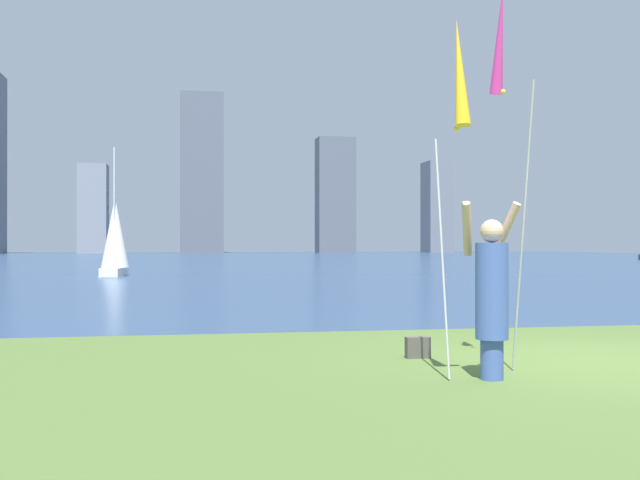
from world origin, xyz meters
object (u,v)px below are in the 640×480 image
(person, at_px, (492,292))
(kite_flag_left, at_px, (459,82))
(kite_flag_right, at_px, (501,50))
(bag, at_px, (418,347))
(sailboat_5, at_px, (115,237))

(person, relative_size, kite_flag_left, 0.51)
(kite_flag_right, bearing_deg, person, -119.37)
(person, relative_size, kite_flag_right, 0.43)
(person, height_order, kite_flag_right, kite_flag_right)
(bag, bearing_deg, kite_flag_left, -94.89)
(kite_flag_left, bearing_deg, bag, 85.11)
(bag, bearing_deg, kite_flag_right, -45.52)
(kite_flag_right, height_order, sailboat_5, sailboat_5)
(kite_flag_right, height_order, bag, kite_flag_right)
(bag, distance_m, sailboat_5, 27.26)
(person, bearing_deg, kite_flag_right, 78.28)
(bag, relative_size, sailboat_5, 0.05)
(person, bearing_deg, sailboat_5, 119.99)
(person, distance_m, kite_flag_left, 2.28)
(person, xyz_separation_m, kite_flag_right, (0.48, 0.85, 2.86))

